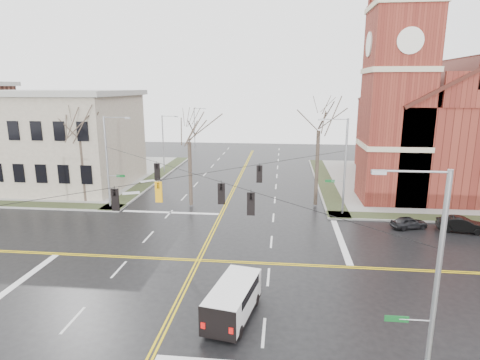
# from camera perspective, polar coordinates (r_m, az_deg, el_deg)

# --- Properties ---
(ground) EXTENTS (120.00, 120.00, 0.00)m
(ground) POSITION_cam_1_polar(r_m,az_deg,el_deg) (28.93, -5.93, -11.28)
(ground) COLOR black
(ground) RESTS_ON ground
(sidewalks) EXTENTS (80.00, 80.00, 0.17)m
(sidewalks) POSITION_cam_1_polar(r_m,az_deg,el_deg) (28.90, -5.93, -11.15)
(sidewalks) COLOR gray
(sidewalks) RESTS_ON ground
(road_markings) EXTENTS (100.00, 100.00, 0.01)m
(road_markings) POSITION_cam_1_polar(r_m,az_deg,el_deg) (28.93, -5.93, -11.27)
(road_markings) COLOR gold
(road_markings) RESTS_ON ground
(church) EXTENTS (24.28, 27.48, 27.50)m
(church) POSITION_cam_1_polar(r_m,az_deg,el_deg) (54.09, 27.05, 8.03)
(church) COLOR maroon
(church) RESTS_ON ground
(civic_building_a) EXTENTS (18.00, 14.00, 11.00)m
(civic_building_a) POSITION_cam_1_polar(r_m,az_deg,el_deg) (53.86, -24.98, 5.07)
(civic_building_a) COLOR gray
(civic_building_a) RESTS_ON ground
(signal_pole_ne) EXTENTS (2.75, 0.22, 9.00)m
(signal_pole_ne) POSITION_cam_1_polar(r_m,az_deg,el_deg) (38.28, 14.47, 2.22)
(signal_pole_ne) COLOR gray
(signal_pole_ne) RESTS_ON ground
(signal_pole_nw) EXTENTS (2.75, 0.22, 9.00)m
(signal_pole_nw) POSITION_cam_1_polar(r_m,az_deg,el_deg) (41.53, -18.19, 2.81)
(signal_pole_nw) COLOR gray
(signal_pole_nw) RESTS_ON ground
(signal_pole_se) EXTENTS (2.75, 0.22, 9.00)m
(signal_pole_se) POSITION_cam_1_polar(r_m,az_deg,el_deg) (16.80, 25.64, -12.79)
(signal_pole_se) COLOR gray
(signal_pole_se) RESTS_ON ground
(span_wires) EXTENTS (23.02, 23.02, 0.03)m
(span_wires) POSITION_cam_1_polar(r_m,az_deg,el_deg) (26.97, -6.24, 0.80)
(span_wires) COLOR black
(span_wires) RESTS_ON ground
(traffic_signals) EXTENTS (8.21, 8.26, 1.30)m
(traffic_signals) POSITION_cam_1_polar(r_m,az_deg,el_deg) (26.51, -6.50, -1.09)
(traffic_signals) COLOR black
(traffic_signals) RESTS_ON ground
(streetlight_north_a) EXTENTS (2.30, 0.20, 8.00)m
(streetlight_north_a) POSITION_cam_1_polar(r_m,az_deg,el_deg) (56.66, -10.74, 5.35)
(streetlight_north_a) COLOR gray
(streetlight_north_a) RESTS_ON ground
(streetlight_north_b) EXTENTS (2.30, 0.20, 8.00)m
(streetlight_north_b) POSITION_cam_1_polar(r_m,az_deg,el_deg) (75.89, -6.38, 7.43)
(streetlight_north_b) COLOR gray
(streetlight_north_b) RESTS_ON ground
(cargo_van) EXTENTS (2.77, 5.11, 1.84)m
(cargo_van) POSITION_cam_1_polar(r_m,az_deg,el_deg) (22.06, -0.83, -16.30)
(cargo_van) COLOR white
(cargo_van) RESTS_ON ground
(parked_car_a) EXTENTS (3.30, 2.10, 1.05)m
(parked_car_a) POSITION_cam_1_polar(r_m,az_deg,el_deg) (37.60, 22.89, -5.59)
(parked_car_a) COLOR black
(parked_car_a) RESTS_ON ground
(parked_car_b) EXTENTS (4.04, 2.02, 1.27)m
(parked_car_b) POSITION_cam_1_polar(r_m,az_deg,el_deg) (38.63, 28.98, -5.56)
(parked_car_b) COLOR black
(parked_car_b) RESTS_ON ground
(tree_nw_far) EXTENTS (4.00, 4.00, 10.08)m
(tree_nw_far) POSITION_cam_1_polar(r_m,az_deg,el_deg) (44.21, -21.81, 6.22)
(tree_nw_far) COLOR #362B22
(tree_nw_far) RESTS_ON ground
(tree_nw_near) EXTENTS (4.00, 4.00, 9.68)m
(tree_nw_near) POSITION_cam_1_polar(r_m,az_deg,el_deg) (39.94, -7.24, 5.99)
(tree_nw_near) COLOR #362B22
(tree_nw_near) RESTS_ON ground
(tree_ne) EXTENTS (4.00, 4.00, 11.33)m
(tree_ne) POSITION_cam_1_polar(r_m,az_deg,el_deg) (40.30, 11.14, 7.60)
(tree_ne) COLOR #362B22
(tree_ne) RESTS_ON ground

